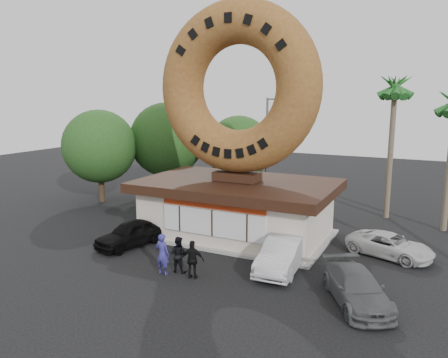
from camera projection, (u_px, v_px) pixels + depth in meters
ground at (184, 271)px, 20.63m from camera, size 90.00×90.00×0.00m
donut_shop at (237, 206)px, 25.57m from camera, size 11.20×7.20×3.80m
giant_donut at (237, 88)px, 24.31m from camera, size 9.54×2.43×9.54m
tree_west at (167, 140)px, 35.36m from camera, size 6.00×6.00×7.65m
tree_mid at (239, 148)px, 34.83m from camera, size 5.20×5.20×6.63m
tree_far at (99, 146)px, 33.42m from camera, size 5.60×5.60×7.14m
palm_near at (395, 92)px, 28.11m from camera, size 2.60×2.60×9.75m
street_lamp at (268, 143)px, 34.69m from camera, size 2.11×0.20×8.00m
person_left at (162, 254)px, 20.06m from camera, size 0.73×0.50×1.94m
person_center at (178, 254)px, 20.34m from camera, size 0.88×0.71×1.72m
person_right at (193, 260)px, 19.58m from camera, size 1.11×0.68×1.77m
car_black at (131, 234)px, 23.91m from camera, size 2.61×4.39×1.40m
car_silver at (283, 254)px, 20.66m from camera, size 1.90×4.73×1.53m
car_grey at (357, 288)px, 17.27m from camera, size 3.79×4.83×1.31m
car_white at (390, 245)px, 22.33m from camera, size 4.72×3.25×1.20m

